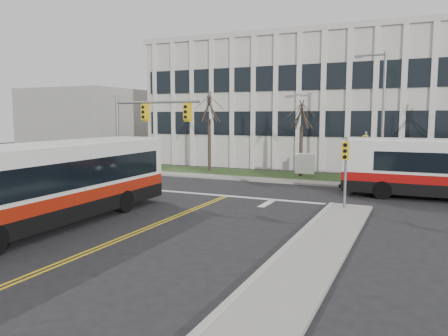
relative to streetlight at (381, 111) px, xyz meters
The scene contains 14 objects.
ground 18.81m from the streetlight, 116.37° to the right, with size 120.00×120.00×0.00m, color black.
sidewalk_east 21.82m from the streetlight, 91.43° to the right, with size 2.00×26.00×0.14m, color #9E9B93.
sidewalk_cross 6.04m from the streetlight, 161.74° to the right, with size 44.00×1.60×0.14m, color #9E9B93.
building_lawn 6.23m from the streetlight, 149.29° to the left, with size 44.00×5.00×0.12m, color #2B441D.
office_building 14.15m from the streetlight, 102.38° to the left, with size 40.00×16.00×12.00m, color beige.
building_annex 35.43m from the streetlight, 163.93° to the left, with size 12.00×12.00×8.00m, color #9E9B93.
mast_arm_signal 16.39m from the streetlight, 146.49° to the right, with size 6.11×0.38×6.20m.
signal_pole_near 9.72m from the streetlight, 95.10° to the right, with size 0.34×0.39×3.80m.
signal_pole_far 2.93m from the streetlight, 136.05° to the right, with size 0.34×0.39×3.80m.
streetlight is the anchor object (origin of this frame).
directory_sign 6.96m from the streetlight, 166.77° to the left, with size 1.50×0.12×2.00m.
tree_left 14.15m from the streetlight, behind, with size 1.80×1.80×7.70m.
tree_mid 6.36m from the streetlight, 161.65° to the left, with size 1.80×1.80×6.82m.
bus_main 21.72m from the streetlight, 124.39° to the right, with size 2.92×13.49×3.60m, color silver, non-canonical shape.
Camera 1 is at (10.66, -15.77, 4.82)m, focal length 35.00 mm.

